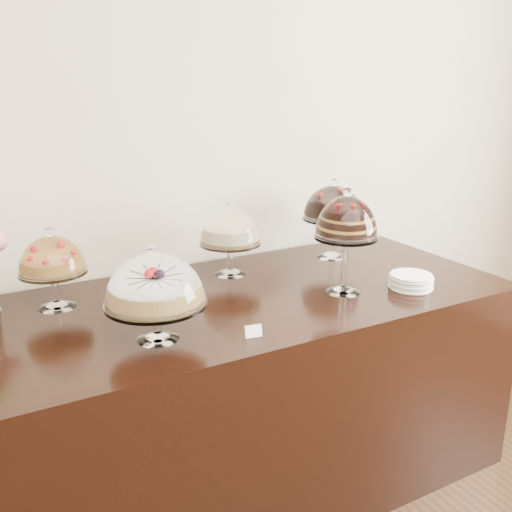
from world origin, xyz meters
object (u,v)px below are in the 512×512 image
display_counter (251,389)px  cake_stand_cheesecake (230,230)px  cake_stand_fruit_tart (52,259)px  plate_stack (411,281)px  cake_stand_choco_layer (347,222)px  cake_stand_sugar_sponge (155,284)px  cake_stand_dark_choco (333,206)px

display_counter → cake_stand_cheesecake: cake_stand_cheesecake is taller
cake_stand_fruit_tart → plate_stack: (1.38, -0.51, -0.17)m
cake_stand_fruit_tart → plate_stack: cake_stand_fruit_tart is taller
display_counter → plate_stack: bearing=-23.2°
display_counter → cake_stand_cheesecake: bearing=81.2°
cake_stand_choco_layer → cake_stand_fruit_tart: 1.17m
display_counter → plate_stack: size_ratio=12.06×
cake_stand_choco_layer → cake_stand_fruit_tart: (-1.10, 0.41, -0.11)m
cake_stand_cheesecake → plate_stack: 0.83m
display_counter → cake_stand_sugar_sponge: cake_stand_sugar_sponge is taller
cake_stand_sugar_sponge → cake_stand_dark_choco: 1.20m
display_counter → cake_stand_sugar_sponge: bearing=-154.9°
display_counter → cake_stand_cheesecake: size_ratio=6.42×
plate_stack → display_counter: bearing=156.8°
cake_stand_choco_layer → cake_stand_fruit_tart: size_ratio=1.38×
cake_stand_fruit_tart → cake_stand_choco_layer: bearing=-20.5°
cake_stand_sugar_sponge → cake_stand_cheesecake: size_ratio=1.02×
cake_stand_cheesecake → cake_stand_fruit_tart: (-0.78, -0.03, -0.01)m
cake_stand_fruit_tart → plate_stack: bearing=-20.5°
cake_stand_cheesecake → plate_stack: size_ratio=1.88×
cake_stand_dark_choco → cake_stand_fruit_tart: size_ratio=1.23×
cake_stand_sugar_sponge → cake_stand_choco_layer: 0.85m
display_counter → cake_stand_sugar_sponge: (-0.49, -0.23, 0.65)m
cake_stand_cheesecake → cake_stand_fruit_tart: size_ratio=1.05×
cake_stand_fruit_tart → cake_stand_sugar_sponge: bearing=-61.8°
cake_stand_cheesecake → cake_stand_dark_choco: (0.57, -0.01, 0.06)m
cake_stand_choco_layer → cake_stand_dark_choco: (0.25, 0.43, -0.04)m
cake_stand_choco_layer → display_counter: bearing=154.7°
display_counter → cake_stand_dark_choco: (0.61, 0.26, 0.71)m
cake_stand_choco_layer → cake_stand_fruit_tart: bearing=159.5°
cake_stand_sugar_sponge → cake_stand_dark_choco: (1.10, 0.49, 0.06)m
plate_stack → cake_stand_dark_choco: bearing=93.1°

